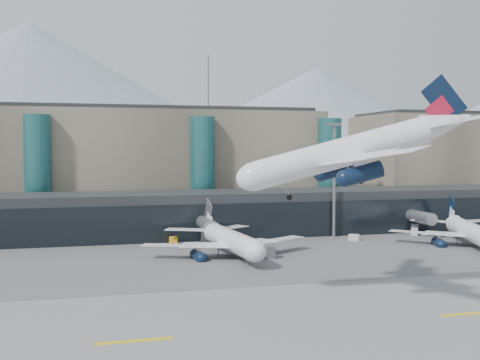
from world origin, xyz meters
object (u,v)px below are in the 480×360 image
lightmast_mid (334,173)px  hero_jet (364,141)px  veh_c (264,252)px  veh_g (354,237)px  veh_d (414,231)px  jet_parked_right (465,224)px  veh_b (173,241)px  jet_parked_mid (226,233)px

lightmast_mid → hero_jet: bearing=-110.0°
veh_c → veh_g: bearing=45.5°
veh_c → veh_d: bearing=39.0°
jet_parked_right → veh_d: size_ratio=12.11×
jet_parked_right → veh_b: size_ratio=12.01×
jet_parked_mid → veh_g: 32.46m
jet_parked_mid → jet_parked_right: size_ratio=1.01×
jet_parked_mid → veh_b: jet_parked_mid is taller
jet_parked_right → veh_g: size_ratio=14.64×
lightmast_mid → jet_parked_right: (22.68, -16.04, -10.38)m
jet_parked_mid → jet_parked_right: (51.51, -0.40, -0.06)m
lightmast_mid → jet_parked_right: bearing=-35.3°
jet_parked_mid → veh_b: 15.98m
jet_parked_right → veh_d: 14.82m
jet_parked_mid → veh_g: jet_parked_mid is taller
veh_g → jet_parked_mid: bearing=-126.8°
veh_c → veh_g: (25.04, 15.14, -0.43)m
hero_jet → veh_b: size_ratio=12.05×
hero_jet → jet_parked_mid: 42.53m
jet_parked_right → veh_g: jet_parked_right is taller
veh_b → lightmast_mid: bearing=-76.4°
veh_c → lightmast_mid: bearing=57.2°
lightmast_mid → hero_jet: (-19.52, -53.62, 6.41)m
veh_c → veh_d: size_ratio=1.43×
lightmast_mid → jet_parked_mid: size_ratio=0.76×
jet_parked_right → hero_jet: bearing=151.2°
lightmast_mid → veh_d: bearing=-5.9°
lightmast_mid → veh_b: (-36.74, -2.15, -13.62)m
veh_c → veh_g: size_ratio=1.72×
jet_parked_mid → veh_b: bearing=25.6°
veh_d → veh_g: bearing=136.2°
jet_parked_mid → veh_c: size_ratio=8.58×
hero_jet → veh_d: size_ratio=12.16×
veh_c → veh_d: (42.23, 19.33, -0.30)m
hero_jet → veh_c: bearing=105.4°
jet_parked_mid → veh_d: jet_parked_mid is taller
veh_c → jet_parked_right: bearing=21.0°
hero_jet → jet_parked_mid: size_ratio=0.99×
veh_d → veh_g: veh_d is taller
veh_b → veh_g: veh_b is taller
lightmast_mid → veh_c: size_ratio=6.55×
lightmast_mid → veh_g: (2.03, -6.19, -13.76)m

